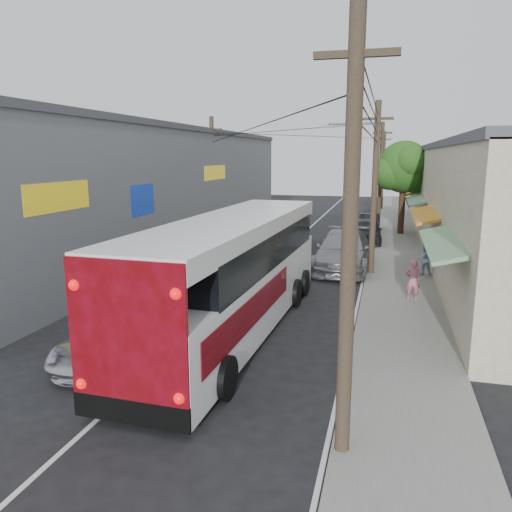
{
  "coord_description": "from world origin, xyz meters",
  "views": [
    {
      "loc": [
        5.81,
        -10.69,
        5.59
      ],
      "look_at": [
        0.75,
        8.48,
        1.58
      ],
      "focal_mm": 35.0,
      "sensor_mm": 36.0,
      "label": 1
    }
  ],
  "objects_px": {
    "coach_bus": "(235,273)",
    "pedestrian_near": "(413,280)",
    "pedestrian_far": "(424,259)",
    "parked_car_mid": "(367,231)",
    "jeepney": "(113,337)",
    "parked_suv": "(343,251)",
    "parked_car_far": "(370,223)"
  },
  "relations": [
    {
      "from": "parked_suv",
      "to": "parked_car_far",
      "type": "height_order",
      "value": "parked_suv"
    },
    {
      "from": "jeepney",
      "to": "parked_car_far",
      "type": "relative_size",
      "value": 1.12
    },
    {
      "from": "parked_car_mid",
      "to": "parked_car_far",
      "type": "height_order",
      "value": "parked_car_mid"
    },
    {
      "from": "pedestrian_near",
      "to": "pedestrian_far",
      "type": "bearing_deg",
      "value": -106.1
    },
    {
      "from": "pedestrian_far",
      "to": "parked_car_far",
      "type": "bearing_deg",
      "value": -89.61
    },
    {
      "from": "parked_car_mid",
      "to": "pedestrian_far",
      "type": "xyz_separation_m",
      "value": [
        3.0,
        -8.77,
        0.07
      ]
    },
    {
      "from": "parked_car_mid",
      "to": "parked_car_far",
      "type": "xyz_separation_m",
      "value": [
        0.0,
        4.99,
        -0.13
      ]
    },
    {
      "from": "jeepney",
      "to": "parked_car_mid",
      "type": "distance_m",
      "value": 21.85
    },
    {
      "from": "coach_bus",
      "to": "pedestrian_near",
      "type": "distance_m",
      "value": 7.36
    },
    {
      "from": "pedestrian_near",
      "to": "pedestrian_far",
      "type": "xyz_separation_m",
      "value": [
        0.71,
        4.56,
        -0.06
      ]
    },
    {
      "from": "pedestrian_far",
      "to": "jeepney",
      "type": "bearing_deg",
      "value": 41.76
    },
    {
      "from": "parked_car_far",
      "to": "pedestrian_near",
      "type": "distance_m",
      "value": 18.47
    },
    {
      "from": "jeepney",
      "to": "parked_car_far",
      "type": "bearing_deg",
      "value": 71.41
    },
    {
      "from": "jeepney",
      "to": "coach_bus",
      "type": "bearing_deg",
      "value": 44.44
    },
    {
      "from": "coach_bus",
      "to": "pedestrian_near",
      "type": "height_order",
      "value": "coach_bus"
    },
    {
      "from": "coach_bus",
      "to": "parked_car_far",
      "type": "height_order",
      "value": "coach_bus"
    },
    {
      "from": "parked_car_mid",
      "to": "pedestrian_far",
      "type": "distance_m",
      "value": 9.27
    },
    {
      "from": "parked_car_mid",
      "to": "coach_bus",
      "type": "bearing_deg",
      "value": -102.88
    },
    {
      "from": "coach_bus",
      "to": "pedestrian_near",
      "type": "bearing_deg",
      "value": 40.83
    },
    {
      "from": "parked_suv",
      "to": "pedestrian_near",
      "type": "distance_m",
      "value": 6.13
    },
    {
      "from": "pedestrian_near",
      "to": "parked_suv",
      "type": "bearing_deg",
      "value": -66.98
    },
    {
      "from": "parked_car_mid",
      "to": "pedestrian_near",
      "type": "relative_size",
      "value": 2.9
    },
    {
      "from": "parked_car_far",
      "to": "pedestrian_far",
      "type": "xyz_separation_m",
      "value": [
        3.0,
        -13.76,
        0.2
      ]
    },
    {
      "from": "parked_car_mid",
      "to": "pedestrian_near",
      "type": "bearing_deg",
      "value": -82.41
    },
    {
      "from": "parked_suv",
      "to": "parked_car_mid",
      "type": "relative_size",
      "value": 1.37
    },
    {
      "from": "parked_car_mid",
      "to": "pedestrian_far",
      "type": "bearing_deg",
      "value": -73.27
    },
    {
      "from": "parked_suv",
      "to": "pedestrian_near",
      "type": "xyz_separation_m",
      "value": [
        3.09,
        -5.3,
        -0.0
      ]
    },
    {
      "from": "coach_bus",
      "to": "parked_car_mid",
      "type": "bearing_deg",
      "value": 81.27
    },
    {
      "from": "jeepney",
      "to": "parked_suv",
      "type": "height_order",
      "value": "parked_suv"
    },
    {
      "from": "pedestrian_far",
      "to": "coach_bus",
      "type": "bearing_deg",
      "value": 43.08
    },
    {
      "from": "parked_suv",
      "to": "parked_car_far",
      "type": "bearing_deg",
      "value": 86.78
    },
    {
      "from": "jeepney",
      "to": "pedestrian_far",
      "type": "bearing_deg",
      "value": 48.07
    }
  ]
}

